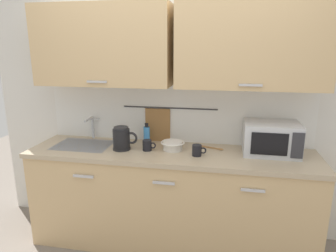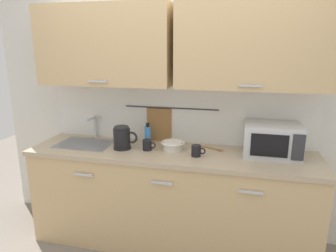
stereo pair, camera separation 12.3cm
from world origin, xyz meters
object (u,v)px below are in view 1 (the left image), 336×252
electric_kettle (122,139)px  mixing_bowl (173,145)px  mug_near_sink (147,145)px  wooden_spoon (213,148)px  mug_by_kettle (197,150)px  microwave (271,138)px  dish_soap_bottle (147,135)px

electric_kettle → mixing_bowl: bearing=9.2°
mixing_bowl → electric_kettle: bearing=-170.8°
electric_kettle → mug_near_sink: electric_kettle is taller
mixing_bowl → wooden_spoon: size_ratio=0.80×
electric_kettle → wooden_spoon: 0.82m
mug_by_kettle → wooden_spoon: mug_by_kettle is taller
microwave → mixing_bowl: microwave is taller
dish_soap_bottle → wooden_spoon: dish_soap_bottle is taller
microwave → dish_soap_bottle: bearing=176.1°
dish_soap_bottle → mixing_bowl: size_ratio=0.92×
electric_kettle → wooden_spoon: (0.79, 0.18, -0.10)m
mug_near_sink → mixing_bowl: 0.23m
mug_near_sink → wooden_spoon: (0.56, 0.16, -0.04)m
microwave → dish_soap_bottle: (-1.11, 0.08, -0.05)m
mixing_bowl → wooden_spoon: 0.36m
microwave → mixing_bowl: (-0.84, -0.07, -0.09)m
microwave → mug_near_sink: size_ratio=3.83×
mug_near_sink → electric_kettle: bearing=-176.2°
dish_soap_bottle → mug_by_kettle: size_ratio=1.63×
mug_by_kettle → wooden_spoon: 0.25m
microwave → mug_by_kettle: size_ratio=3.83×
wooden_spoon → dish_soap_bottle: bearing=176.3°
microwave → wooden_spoon: size_ratio=1.72×
electric_kettle → mug_by_kettle: bearing=-3.2°
microwave → mug_by_kettle: microwave is taller
microwave → mug_near_sink: bearing=-173.2°
mug_by_kettle → wooden_spoon: (0.12, 0.21, -0.04)m
mixing_bowl → wooden_spoon: bearing=16.8°
microwave → dish_soap_bottle: 1.12m
electric_kettle → mug_near_sink: size_ratio=1.89×
dish_soap_bottle → microwave: bearing=-3.9°
microwave → dish_soap_bottle: microwave is taller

